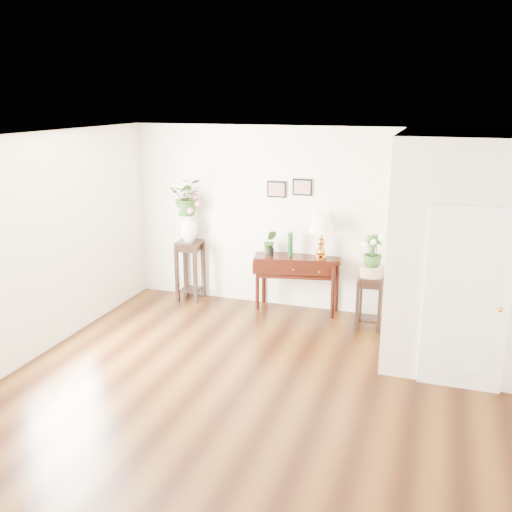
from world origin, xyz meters
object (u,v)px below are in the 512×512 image
at_px(console_table, 297,283).
at_px(plant_stand_b, 370,302).
at_px(plant_stand_a, 190,270).
at_px(table_lamp, 321,236).

bearing_deg(console_table, plant_stand_b, -27.99).
relative_size(plant_stand_a, plant_stand_b, 1.26).
bearing_deg(table_lamp, console_table, 180.00).
height_order(plant_stand_a, plant_stand_b, plant_stand_a).
height_order(console_table, plant_stand_a, plant_stand_a).
bearing_deg(plant_stand_a, console_table, 1.79).
bearing_deg(plant_stand_a, table_lamp, 1.49).
height_order(console_table, table_lamp, table_lamp).
bearing_deg(plant_stand_b, console_table, 163.11).
relative_size(console_table, table_lamp, 1.87).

